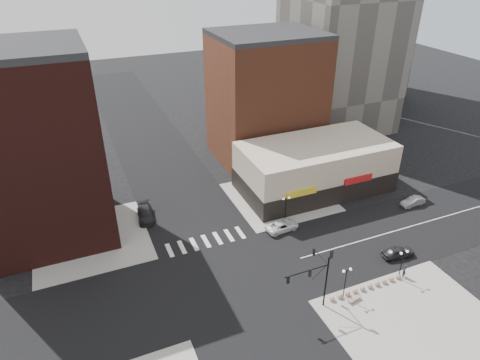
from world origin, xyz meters
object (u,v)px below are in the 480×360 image
dark_sedan_east (398,252)px  dark_sedan_north (145,214)px  street_lamp_se_a (346,276)px  stone_bench (354,299)px  street_lamp_ne (286,203)px  traffic_signal (318,272)px  street_lamp_se_b (403,258)px  pedestrian (404,271)px  silver_sedan (413,202)px  white_suv (282,226)px

dark_sedan_east → dark_sedan_north: bearing=58.6°
street_lamp_se_a → stone_bench: size_ratio=2.34×
street_lamp_se_a → stone_bench: bearing=-50.7°
dark_sedan_north → street_lamp_ne: bearing=-19.2°
stone_bench → street_lamp_se_a: bearing=120.2°
traffic_signal → dark_sedan_north: (-13.74, 24.80, -4.17)m
street_lamp_se_a → street_lamp_se_b: (8.00, 0.00, 0.00)m
traffic_signal → street_lamp_ne: bearing=73.3°
traffic_signal → stone_bench: bearing=-14.3°
traffic_signal → street_lamp_ne: (4.76, 15.83, -1.67)m
street_lamp_se_a → dark_sedan_east: (10.84, 3.44, -2.55)m
street_lamp_se_b → street_lamp_ne: same height
dark_sedan_east → stone_bench: size_ratio=2.45×
dark_sedan_east → pedestrian: pedestrian is taller
stone_bench → street_lamp_ne: bearing=80.2°
dark_sedan_north → stone_bench: (18.32, -25.97, -0.46)m
silver_sedan → stone_bench: 24.59m
silver_sedan → dark_sedan_north: 40.94m
street_lamp_se_a → dark_sedan_north: 30.59m
dark_sedan_east → pedestrian: (-2.13, -3.44, 0.28)m
street_lamp_se_a → street_lamp_ne: 16.03m
dark_sedan_north → stone_bench: 31.78m
street_lamp_se_b → street_lamp_ne: 17.46m
street_lamp_se_a → white_suv: street_lamp_se_a is taller
street_lamp_se_b → dark_sedan_east: street_lamp_se_b is taller
white_suv → silver_sedan: (21.74, -2.12, -0.02)m
white_suv → dark_sedan_north: bearing=53.2°
traffic_signal → silver_sedan: traffic_signal is taller
traffic_signal → street_lamp_se_a: bearing=-2.6°
stone_bench → traffic_signal: bearing=156.5°
street_lamp_se_b → pedestrian: (0.72, 0.00, -2.27)m
street_lamp_ne → stone_bench: bearing=-90.6°
traffic_signal → street_lamp_ne: traffic_signal is taller
dark_sedan_east → silver_sedan: 13.88m
pedestrian → white_suv: bearing=-91.8°
traffic_signal → dark_sedan_east: bearing=12.6°
street_lamp_se_a → street_lamp_ne: (1.00, 16.00, 0.00)m
street_lamp_se_a → street_lamp_se_b: same height
dark_sedan_north → street_lamp_se_a: bearing=-48.3°
dark_sedan_east → street_lamp_ne: bearing=43.9°
street_lamp_se_b → street_lamp_se_a: bearing=180.0°
pedestrian → traffic_signal: bearing=-34.4°
street_lamp_ne → dark_sedan_north: (-18.50, 8.97, -2.50)m
traffic_signal → white_suv: size_ratio=1.59×
silver_sedan → stone_bench: bearing=-59.1°
street_lamp_se_b → street_lamp_ne: bearing=113.6°
street_lamp_ne → pedestrian: size_ratio=2.31×
white_suv → dark_sedan_north: (-17.22, 10.47, 0.11)m
traffic_signal → stone_bench: traffic_signal is taller
traffic_signal → street_lamp_se_b: 11.88m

